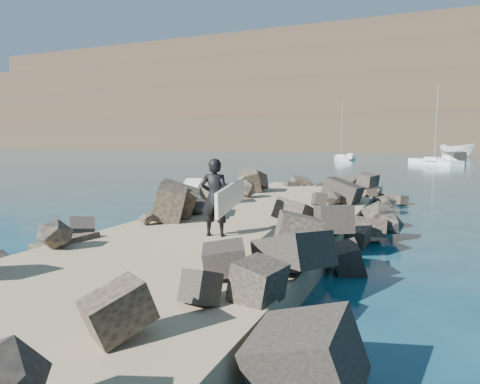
{
  "coord_description": "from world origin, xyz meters",
  "views": [
    {
      "loc": [
        4.97,
        -12.51,
        3.03
      ],
      "look_at": [
        0.0,
        -1.0,
        1.5
      ],
      "focal_mm": 32.0,
      "sensor_mm": 36.0,
      "label": 1
    }
  ],
  "objects_px": {
    "boat_imported": "(457,150)",
    "sailboat_a": "(341,159)",
    "surfboard_resting": "(189,193)",
    "surfer_with_board": "(217,197)"
  },
  "relations": [
    {
      "from": "boat_imported",
      "to": "sailboat_a",
      "type": "height_order",
      "value": "sailboat_a"
    },
    {
      "from": "boat_imported",
      "to": "sailboat_a",
      "type": "bearing_deg",
      "value": 175.35
    },
    {
      "from": "boat_imported",
      "to": "surfer_with_board",
      "type": "distance_m",
      "value": 76.5
    },
    {
      "from": "surfboard_resting",
      "to": "sailboat_a",
      "type": "xyz_separation_m",
      "value": [
        -3.04,
        49.07,
        -0.7
      ]
    },
    {
      "from": "surfboard_resting",
      "to": "surfer_with_board",
      "type": "relative_size",
      "value": 1.08
    },
    {
      "from": "boat_imported",
      "to": "sailboat_a",
      "type": "xyz_separation_m",
      "value": [
        -16.33,
        -22.34,
        -0.86
      ]
    },
    {
      "from": "surfboard_resting",
      "to": "surfer_with_board",
      "type": "distance_m",
      "value": 5.63
    },
    {
      "from": "surfboard_resting",
      "to": "sailboat_a",
      "type": "distance_m",
      "value": 49.17
    },
    {
      "from": "sailboat_a",
      "to": "surfer_with_board",
      "type": "bearing_deg",
      "value": -83.13
    },
    {
      "from": "boat_imported",
      "to": "sailboat_a",
      "type": "relative_size",
      "value": 0.73
    }
  ]
}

